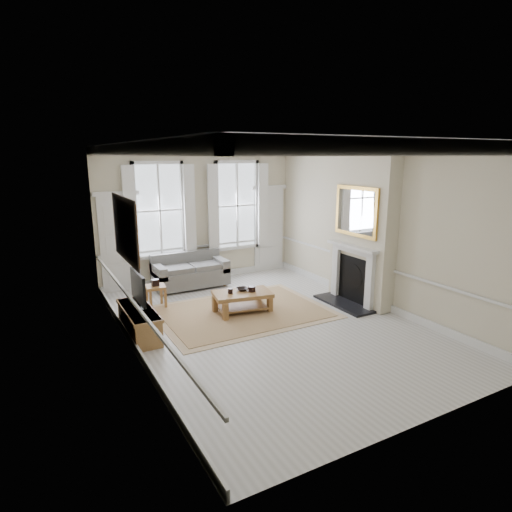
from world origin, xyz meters
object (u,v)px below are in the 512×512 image
coffee_table (242,296)px  tv_stand (139,322)px  sofa (190,273)px  side_table (156,290)px

coffee_table → tv_stand: size_ratio=0.90×
coffee_table → tv_stand: (-2.18, -0.14, -0.11)m
sofa → side_table: size_ratio=3.67×
coffee_table → tv_stand: bearing=-165.6°
side_table → tv_stand: 1.49m
side_table → tv_stand: (-0.68, -1.31, -0.13)m
tv_stand → sofa: bearing=52.4°
sofa → coffee_table: size_ratio=1.39×
side_table → coffee_table: side_table is taller
sofa → coffee_table: bearing=-81.6°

